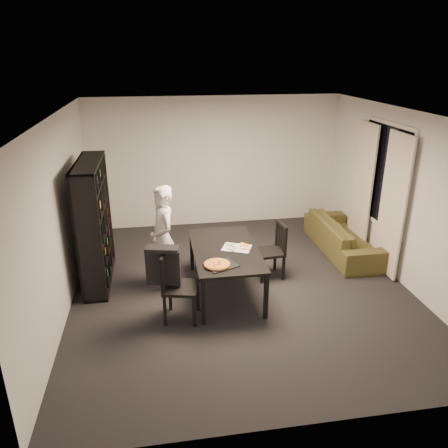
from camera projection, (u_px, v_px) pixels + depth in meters
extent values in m
cube|color=black|center=(241.00, 286.00, 6.74)|extent=(5.00, 5.50, 0.01)
cube|color=white|center=(243.00, 114.00, 5.78)|extent=(5.00, 5.50, 0.01)
cube|color=silver|center=(215.00, 162.00, 8.79)|extent=(5.00, 0.01, 2.60)
cube|color=silver|center=(305.00, 311.00, 3.73)|extent=(5.00, 0.01, 2.60)
cube|color=silver|center=(60.00, 216.00, 5.89)|extent=(0.01, 5.50, 2.60)
cube|color=silver|center=(403.00, 198.00, 6.63)|extent=(0.01, 5.50, 2.60)
cube|color=black|center=(384.00, 175.00, 7.11)|extent=(0.02, 1.40, 1.60)
cube|color=white|center=(384.00, 175.00, 7.11)|extent=(0.03, 1.52, 1.72)
cube|color=beige|center=(393.00, 206.00, 6.75)|extent=(0.03, 0.70, 2.25)
cube|color=beige|center=(362.00, 187.00, 7.70)|extent=(0.03, 0.70, 2.25)
cube|color=black|center=(94.00, 223.00, 6.62)|extent=(0.35, 1.50, 1.90)
cube|color=black|center=(225.00, 250.00, 6.35)|extent=(0.94, 1.69, 0.04)
cube|color=black|center=(203.00, 302.00, 5.68)|extent=(0.06, 0.06, 0.67)
cube|color=black|center=(266.00, 296.00, 5.81)|extent=(0.06, 0.06, 0.67)
cube|color=black|center=(192.00, 251.00, 7.15)|extent=(0.06, 0.06, 0.67)
cube|color=black|center=(242.00, 247.00, 7.27)|extent=(0.06, 0.06, 0.67)
cube|color=black|center=(181.00, 288.00, 5.77)|extent=(0.54, 0.54, 0.04)
cube|color=black|center=(165.00, 270.00, 5.69)|extent=(0.14, 0.45, 0.48)
cube|color=black|center=(164.00, 254.00, 5.61)|extent=(0.13, 0.43, 0.05)
cube|color=black|center=(194.00, 312.00, 5.67)|extent=(0.04, 0.04, 0.44)
cube|color=black|center=(198.00, 296.00, 6.03)|extent=(0.04, 0.04, 0.44)
cube|color=black|center=(165.00, 311.00, 5.69)|extent=(0.04, 0.04, 0.44)
cube|color=black|center=(170.00, 296.00, 6.05)|extent=(0.04, 0.04, 0.44)
cube|color=black|center=(269.00, 252.00, 6.89)|extent=(0.46, 0.46, 0.04)
cube|color=black|center=(281.00, 237.00, 6.84)|extent=(0.09, 0.42, 0.44)
cube|color=black|center=(282.00, 225.00, 6.77)|extent=(0.07, 0.40, 0.05)
cube|color=black|center=(255.00, 261.00, 7.08)|extent=(0.04, 0.04, 0.41)
cube|color=black|center=(262.00, 271.00, 6.76)|extent=(0.04, 0.04, 0.41)
cube|color=black|center=(275.00, 259.00, 7.17)|extent=(0.04, 0.04, 0.41)
cube|color=black|center=(283.00, 268.00, 6.85)|extent=(0.04, 0.04, 0.41)
cube|color=black|center=(163.00, 268.00, 5.68)|extent=(0.46, 0.18, 0.48)
cube|color=black|center=(162.00, 249.00, 5.58)|extent=(0.46, 0.28, 0.05)
imported|color=silver|center=(163.00, 238.00, 6.44)|extent=(0.53, 0.67, 1.60)
cube|color=black|center=(221.00, 265.00, 5.84)|extent=(0.49, 0.45, 0.01)
cylinder|color=#A3672F|center=(217.00, 264.00, 5.82)|extent=(0.35, 0.35, 0.02)
cylinder|color=gold|center=(217.00, 263.00, 5.81)|extent=(0.31, 0.31, 0.01)
cube|color=white|center=(237.00, 248.00, 6.36)|extent=(0.49, 0.43, 0.01)
imported|color=#46431C|center=(343.00, 236.00, 7.81)|extent=(0.79, 2.01, 0.59)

